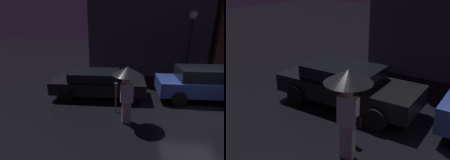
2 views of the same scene
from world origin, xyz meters
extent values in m
plane|color=black|center=(0.00, 0.00, 0.00)|extent=(60.00, 60.00, 0.00)
cube|color=black|center=(-4.34, 1.27, 0.61)|extent=(4.48, 1.80, 0.57)
cube|color=black|center=(-4.52, 1.27, 1.10)|extent=(2.34, 1.56, 0.41)
cylinder|color=black|center=(-2.96, 2.13, 0.32)|extent=(0.64, 0.22, 0.64)
cylinder|color=black|center=(-2.96, 0.41, 0.32)|extent=(0.64, 0.22, 0.64)
cylinder|color=black|center=(-5.73, 2.13, 0.32)|extent=(0.64, 0.22, 0.64)
cylinder|color=black|center=(-5.73, 0.41, 0.32)|extent=(0.64, 0.22, 0.64)
cube|color=navy|center=(0.73, 1.44, 0.68)|extent=(4.51, 1.83, 0.68)
cube|color=black|center=(0.56, 1.44, 1.29)|extent=(2.36, 1.58, 0.55)
cylinder|color=black|center=(-0.65, 2.31, 0.34)|extent=(0.68, 0.22, 0.68)
cylinder|color=black|center=(-0.65, 0.57, 0.34)|extent=(0.68, 0.22, 0.68)
cube|color=beige|center=(-2.93, -1.00, 0.41)|extent=(0.33, 0.24, 0.83)
cube|color=white|center=(-2.93, -1.00, 1.17)|extent=(0.47, 0.26, 0.69)
sphere|color=tan|center=(-2.93, -1.00, 1.63)|extent=(0.22, 0.22, 0.22)
cylinder|color=black|center=(-2.93, -1.00, 1.44)|extent=(0.02, 0.02, 0.81)
cone|color=black|center=(-2.93, -1.00, 1.98)|extent=(1.05, 1.05, 0.29)
cube|color=black|center=(-2.68, -1.00, 1.00)|extent=(0.17, 0.12, 0.22)
cylinder|color=#4C5154|center=(-3.38, -0.27, 0.53)|extent=(0.06, 0.06, 1.05)
cube|color=#4C5154|center=(-3.38, -0.27, 1.16)|extent=(0.12, 0.10, 0.22)
cylinder|color=black|center=(0.57, 4.03, 1.85)|extent=(0.14, 0.14, 3.71)
sphere|color=#F9EAB7|center=(0.57, 4.03, 3.93)|extent=(0.45, 0.45, 0.45)
camera|label=1|loc=(-2.85, -6.70, 3.54)|focal=28.00mm
camera|label=2|loc=(-0.07, -5.56, 3.95)|focal=45.00mm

